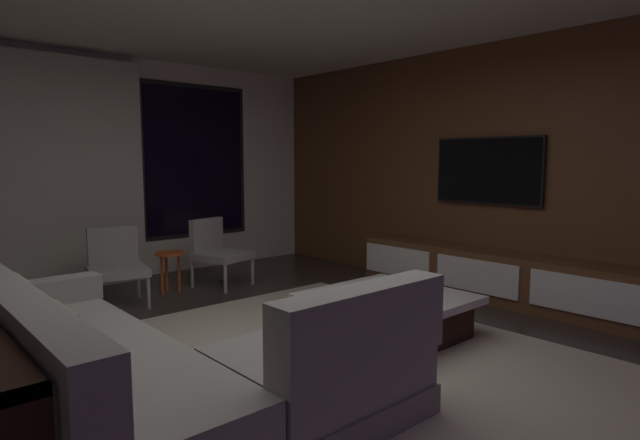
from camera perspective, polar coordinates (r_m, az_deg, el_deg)
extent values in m
plane|color=#332B26|center=(3.77, -3.84, -16.26)|extent=(9.20, 9.20, 0.00)
cube|color=silver|center=(6.75, -23.47, 5.05)|extent=(6.60, 0.12, 2.70)
cube|color=black|center=(7.21, -13.44, 6.26)|extent=(1.52, 0.02, 2.02)
cube|color=black|center=(7.20, -13.39, 6.26)|extent=(1.40, 0.03, 1.90)
cube|color=beige|center=(6.43, -27.61, 4.36)|extent=(2.10, 0.12, 2.60)
cube|color=brown|center=(5.87, 20.42, 5.04)|extent=(0.12, 7.80, 2.70)
cube|color=beige|center=(3.90, 1.30, -15.31)|extent=(3.20, 3.80, 0.01)
cube|color=gray|center=(3.36, -23.64, -18.10)|extent=(0.90, 2.50, 0.18)
cube|color=#9E9991|center=(3.28, -23.82, -14.74)|extent=(0.86, 2.42, 0.24)
cube|color=#9E9991|center=(3.10, -30.35, -10.08)|extent=(0.20, 2.50, 0.40)
cube|color=#9E9991|center=(4.28, -28.75, -7.08)|extent=(0.90, 0.20, 0.18)
cube|color=gray|center=(3.15, -0.30, -19.19)|extent=(1.10, 0.90, 0.18)
cube|color=#9E9991|center=(3.07, -0.30, -15.65)|extent=(1.07, 0.86, 0.24)
cube|color=#9E9991|center=(2.72, 4.68, -11.42)|extent=(1.10, 0.20, 0.40)
cube|color=beige|center=(3.65, -30.20, -8.29)|extent=(0.10, 0.36, 0.36)
cube|color=#B2A893|center=(2.85, -26.66, -12.10)|extent=(0.10, 0.36, 0.36)
cube|color=black|center=(4.43, 7.35, -10.72)|extent=(1.00, 1.00, 0.30)
cube|color=white|center=(4.38, 7.39, -8.47)|extent=(1.16, 1.16, 0.06)
cube|color=#C26097|center=(4.49, 8.82, -7.54)|extent=(0.25, 0.18, 0.03)
cube|color=#B9493F|center=(4.48, 8.83, -7.15)|extent=(0.20, 0.17, 0.03)
cube|color=#66BB3C|center=(4.46, 8.95, -6.81)|extent=(0.21, 0.20, 0.03)
cube|color=gray|center=(4.45, 8.73, -6.46)|extent=(0.25, 0.20, 0.03)
cylinder|color=#B2ADA0|center=(6.24, -7.36, -5.37)|extent=(0.04, 0.04, 0.36)
cylinder|color=#B2ADA0|center=(5.88, -10.27, -6.15)|extent=(0.04, 0.04, 0.36)
cylinder|color=#B2ADA0|center=(6.56, -10.80, -4.85)|extent=(0.04, 0.04, 0.36)
cylinder|color=#B2ADA0|center=(6.22, -13.76, -5.55)|extent=(0.04, 0.04, 0.36)
cube|color=#9E9991|center=(6.19, -10.58, -3.83)|extent=(0.68, 0.69, 0.08)
cube|color=#9E9991|center=(6.31, -12.26, -1.55)|extent=(0.49, 0.22, 0.38)
cylinder|color=#B2ADA0|center=(5.46, -18.18, -7.36)|extent=(0.04, 0.04, 0.36)
cylinder|color=#B2ADA0|center=(5.39, -23.22, -7.75)|extent=(0.04, 0.04, 0.36)
cylinder|color=#B2ADA0|center=(5.94, -19.19, -6.29)|extent=(0.04, 0.04, 0.36)
cylinder|color=#B2ADA0|center=(5.87, -23.82, -6.62)|extent=(0.04, 0.04, 0.36)
cube|color=#9E9991|center=(5.62, -21.18, -5.20)|extent=(0.64, 0.66, 0.08)
cube|color=#9E9991|center=(5.82, -21.64, -2.54)|extent=(0.49, 0.18, 0.38)
cylinder|color=#BF4C1E|center=(5.95, -16.84, -5.68)|extent=(0.03, 0.03, 0.46)
cylinder|color=#BF4C1E|center=(6.04, -15.11, -5.46)|extent=(0.03, 0.03, 0.46)
cylinder|color=#BF4C1E|center=(6.08, -16.38, -5.41)|extent=(0.03, 0.03, 0.46)
cylinder|color=#BF4C1E|center=(5.96, -16.03, -3.52)|extent=(0.32, 0.32, 0.02)
cube|color=brown|center=(5.80, 17.82, -5.74)|extent=(0.44, 3.10, 0.52)
cube|color=white|center=(5.15, 26.64, -7.36)|extent=(0.02, 0.93, 0.33)
cube|color=white|center=(5.60, 16.61, -5.85)|extent=(0.02, 0.93, 0.33)
cube|color=white|center=(6.20, 8.34, -4.47)|extent=(0.02, 0.93, 0.33)
cube|color=black|center=(5.42, 25.38, -8.41)|extent=(0.33, 0.68, 0.19)
cube|color=#B3CF97|center=(5.34, 27.97, -8.99)|extent=(0.03, 0.04, 0.15)
cube|color=brown|center=(5.38, 26.66, -8.73)|extent=(0.03, 0.04, 0.17)
cube|color=#78AB6C|center=(5.43, 25.38, -8.54)|extent=(0.03, 0.04, 0.17)
cube|color=tan|center=(5.47, 24.12, -8.24)|extent=(0.03, 0.04, 0.19)
cube|color=beige|center=(5.53, 22.87, -8.19)|extent=(0.03, 0.04, 0.16)
cube|color=black|center=(5.90, 17.79, 5.15)|extent=(0.04, 1.24, 0.71)
cube|color=black|center=(5.90, 17.77, 5.15)|extent=(0.05, 1.20, 0.67)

